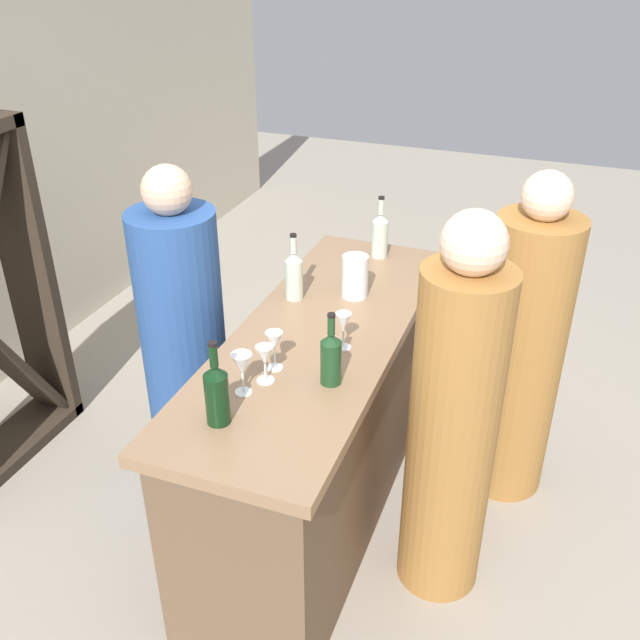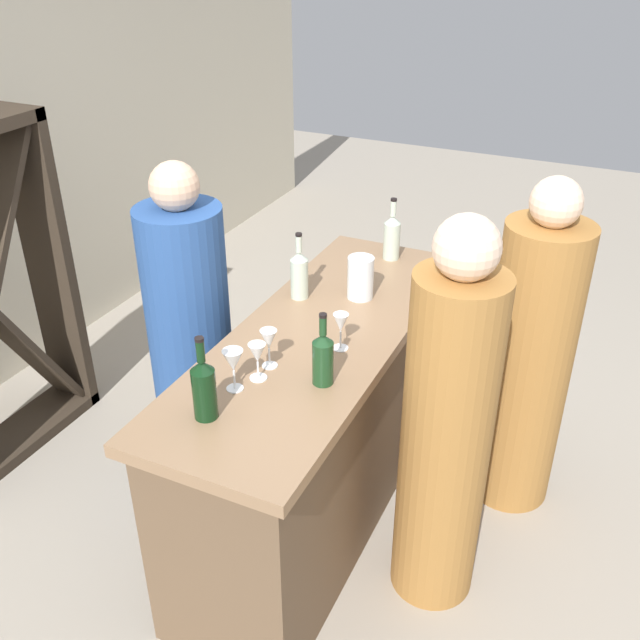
{
  "view_description": "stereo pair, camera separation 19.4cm",
  "coord_description": "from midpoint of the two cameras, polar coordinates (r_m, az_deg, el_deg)",
  "views": [
    {
      "loc": [
        -2.32,
        -0.87,
        2.43
      ],
      "look_at": [
        0.0,
        0.0,
        1.02
      ],
      "focal_mm": 39.96,
      "sensor_mm": 36.0,
      "label": 1
    },
    {
      "loc": [
        -2.24,
        -1.04,
        2.43
      ],
      "look_at": [
        0.0,
        0.0,
        1.02
      ],
      "focal_mm": 39.96,
      "sensor_mm": 36.0,
      "label": 2
    }
  ],
  "objects": [
    {
      "name": "wine_bottle_second_left_olive_green",
      "position": [
        2.5,
        -1.33,
        -3.03
      ],
      "size": [
        0.08,
        0.08,
        0.28
      ],
      "color": "#193D1E",
      "rests_on": "bar_counter"
    },
    {
      "name": "person_left_guest",
      "position": [
        2.71,
        8.54,
        -8.69
      ],
      "size": [
        0.37,
        0.37,
        1.62
      ],
      "rotation": [
        0.0,
        0.0,
        1.7
      ],
      "color": "#9E6B33",
      "rests_on": "ground"
    },
    {
      "name": "wine_glass_near_left",
      "position": [
        2.7,
        -0.16,
        -0.33
      ],
      "size": [
        0.06,
        0.06,
        0.15
      ],
      "color": "white",
      "rests_on": "bar_counter"
    },
    {
      "name": "person_right_guest",
      "position": [
        3.28,
        -12.47,
        -2.34
      ],
      "size": [
        0.48,
        0.48,
        1.58
      ],
      "rotation": [
        0.0,
        0.0,
        -1.9
      ],
      "color": "#284C8C",
      "rests_on": "ground"
    },
    {
      "name": "wine_glass_near_right",
      "position": [
        2.59,
        -5.83,
        -1.88
      ],
      "size": [
        0.06,
        0.06,
        0.15
      ],
      "color": "white",
      "rests_on": "bar_counter"
    },
    {
      "name": "wine_bottle_second_right_clear_pale",
      "position": [
        3.47,
        3.22,
        6.86
      ],
      "size": [
        0.08,
        0.08,
        0.31
      ],
      "color": "#B7C6B2",
      "rests_on": "bar_counter"
    },
    {
      "name": "person_center_guest",
      "position": [
        3.28,
        14.21,
        -2.7
      ],
      "size": [
        0.4,
        0.4,
        1.56
      ],
      "rotation": [
        0.0,
        0.0,
        1.48
      ],
      "color": "#9E6B33",
      "rests_on": "ground"
    },
    {
      "name": "wine_glass_far_left",
      "position": [
        2.47,
        -8.52,
        -3.67
      ],
      "size": [
        0.07,
        0.07,
        0.16
      ],
      "color": "white",
      "rests_on": "bar_counter"
    },
    {
      "name": "wine_glass_near_center",
      "position": [
        2.53,
        -6.66,
        -3.02
      ],
      "size": [
        0.06,
        0.06,
        0.14
      ],
      "color": "white",
      "rests_on": "bar_counter"
    },
    {
      "name": "wine_bottle_center_clear_pale",
      "position": [
        3.07,
        -3.91,
        3.64
      ],
      "size": [
        0.08,
        0.08,
        0.3
      ],
      "color": "#B7C6B2",
      "rests_on": "bar_counter"
    },
    {
      "name": "wine_bottle_leftmost_dark_green",
      "position": [
        2.35,
        -10.64,
        -5.79
      ],
      "size": [
        0.08,
        0.08,
        0.31
      ],
      "color": "black",
      "rests_on": "bar_counter"
    },
    {
      "name": "water_pitcher",
      "position": [
        3.09,
        1.03,
        3.49
      ],
      "size": [
        0.11,
        0.11,
        0.19
      ],
      "color": "silver",
      "rests_on": "bar_counter"
    },
    {
      "name": "bar_counter",
      "position": [
        3.14,
        -1.79,
        -8.47
      ],
      "size": [
        1.87,
        0.64,
        0.97
      ],
      "color": "brown",
      "rests_on": "ground"
    },
    {
      "name": "ground_plane",
      "position": [
        3.46,
        -1.66,
        -14.84
      ],
      "size": [
        12.0,
        12.0,
        0.0
      ],
      "primitive_type": "plane",
      "color": "#9E9384"
    }
  ]
}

